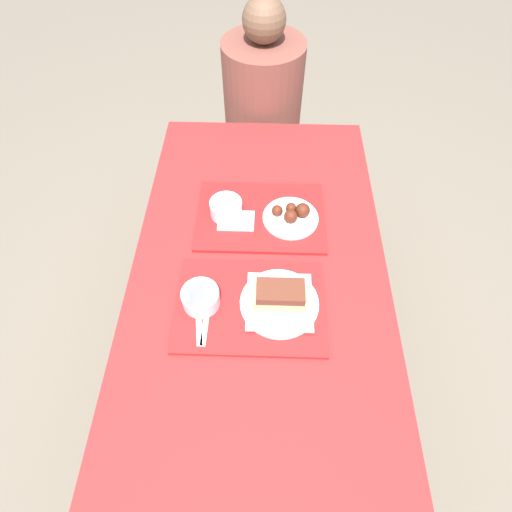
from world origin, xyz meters
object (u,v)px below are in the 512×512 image
(bowl_coleslaw_near, at_px, (201,297))
(wings_plate_far, at_px, (292,215))
(tray_far, at_px, (261,216))
(brisket_sandwich_plate, at_px, (280,299))
(tray_near, at_px, (250,305))
(person_seated_across, at_px, (263,94))
(bowl_coleslaw_far, at_px, (226,207))

(bowl_coleslaw_near, distance_m, wings_plate_far, 0.44)
(tray_far, distance_m, brisket_sandwich_plate, 0.36)
(tray_far, relative_size, wings_plate_far, 2.30)
(tray_far, xyz_separation_m, bowl_coleslaw_near, (-0.17, -0.35, 0.04))
(tray_near, height_order, brisket_sandwich_plate, brisket_sandwich_plate)
(bowl_coleslaw_near, bearing_deg, person_seated_across, 81.75)
(tray_near, xyz_separation_m, tray_far, (0.02, 0.36, 0.00))
(bowl_coleslaw_near, bearing_deg, bowl_coleslaw_far, 82.33)
(brisket_sandwich_plate, distance_m, wings_plate_far, 0.34)
(tray_far, bearing_deg, bowl_coleslaw_near, -115.60)
(tray_far, distance_m, bowl_coleslaw_far, 0.13)
(tray_near, distance_m, wings_plate_far, 0.37)
(bowl_coleslaw_near, height_order, wings_plate_far, wings_plate_far)
(tray_far, relative_size, person_seated_across, 0.64)
(tray_near, distance_m, bowl_coleslaw_far, 0.37)
(tray_near, xyz_separation_m, brisket_sandwich_plate, (0.09, 0.01, 0.03))
(tray_near, distance_m, brisket_sandwich_plate, 0.09)
(wings_plate_far, relative_size, person_seated_across, 0.28)
(brisket_sandwich_plate, bearing_deg, tray_near, -176.61)
(wings_plate_far, bearing_deg, bowl_coleslaw_near, -128.83)
(tray_far, relative_size, brisket_sandwich_plate, 1.89)
(tray_near, relative_size, bowl_coleslaw_far, 4.00)
(bowl_coleslaw_near, height_order, bowl_coleslaw_far, same)
(tray_near, bearing_deg, brisket_sandwich_plate, 3.39)
(brisket_sandwich_plate, height_order, person_seated_across, person_seated_across)
(bowl_coleslaw_near, relative_size, brisket_sandwich_plate, 0.47)
(tray_far, height_order, brisket_sandwich_plate, brisket_sandwich_plate)
(tray_far, xyz_separation_m, brisket_sandwich_plate, (0.06, -0.35, 0.03))
(tray_near, height_order, tray_far, same)
(bowl_coleslaw_far, xyz_separation_m, wings_plate_far, (0.23, -0.01, -0.01))
(bowl_coleslaw_far, bearing_deg, tray_far, -1.32)
(person_seated_across, bearing_deg, tray_near, -90.77)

